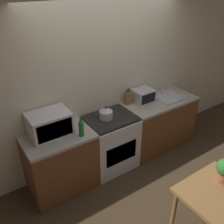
{
  "coord_description": "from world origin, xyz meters",
  "views": [
    {
      "loc": [
        -1.93,
        -2.03,
        2.79
      ],
      "look_at": [
        -0.21,
        0.52,
        1.05
      ],
      "focal_mm": 40.0,
      "sensor_mm": 36.0,
      "label": 1
    }
  ],
  "objects_px": {
    "bottle": "(81,128)",
    "kettle": "(106,113)",
    "stove_range": "(110,142)",
    "dining_table": "(216,200)",
    "microwave": "(50,124)",
    "toaster_oven": "(143,95)"
  },
  "relations": [
    {
      "from": "bottle",
      "to": "kettle",
      "type": "bearing_deg",
      "value": 20.61
    },
    {
      "from": "stove_range",
      "to": "dining_table",
      "type": "distance_m",
      "value": 1.75
    },
    {
      "from": "bottle",
      "to": "dining_table",
      "type": "height_order",
      "value": "bottle"
    },
    {
      "from": "stove_range",
      "to": "bottle",
      "type": "xyz_separation_m",
      "value": [
        -0.57,
        -0.17,
        0.56
      ]
    },
    {
      "from": "stove_range",
      "to": "kettle",
      "type": "height_order",
      "value": "kettle"
    },
    {
      "from": "stove_range",
      "to": "microwave",
      "type": "xyz_separation_m",
      "value": [
        -0.89,
        0.09,
        0.61
      ]
    },
    {
      "from": "stove_range",
      "to": "microwave",
      "type": "height_order",
      "value": "microwave"
    },
    {
      "from": "kettle",
      "to": "dining_table",
      "type": "distance_m",
      "value": 1.79
    },
    {
      "from": "microwave",
      "to": "dining_table",
      "type": "height_order",
      "value": "microwave"
    },
    {
      "from": "microwave",
      "to": "bottle",
      "type": "distance_m",
      "value": 0.42
    },
    {
      "from": "microwave",
      "to": "bottle",
      "type": "bearing_deg",
      "value": -39.87
    },
    {
      "from": "stove_range",
      "to": "bottle",
      "type": "height_order",
      "value": "bottle"
    },
    {
      "from": "toaster_oven",
      "to": "dining_table",
      "type": "distance_m",
      "value": 1.97
    },
    {
      "from": "kettle",
      "to": "toaster_oven",
      "type": "bearing_deg",
      "value": 8.97
    },
    {
      "from": "stove_range",
      "to": "bottle",
      "type": "distance_m",
      "value": 0.82
    },
    {
      "from": "bottle",
      "to": "dining_table",
      "type": "xyz_separation_m",
      "value": [
        0.79,
        -1.55,
        -0.36
      ]
    },
    {
      "from": "toaster_oven",
      "to": "kettle",
      "type": "bearing_deg",
      "value": -171.03
    },
    {
      "from": "stove_range",
      "to": "bottle",
      "type": "relative_size",
      "value": 3.16
    },
    {
      "from": "dining_table",
      "to": "toaster_oven",
      "type": "bearing_deg",
      "value": 74.17
    },
    {
      "from": "kettle",
      "to": "dining_table",
      "type": "relative_size",
      "value": 0.26
    },
    {
      "from": "kettle",
      "to": "dining_table",
      "type": "height_order",
      "value": "kettle"
    },
    {
      "from": "kettle",
      "to": "bottle",
      "type": "relative_size",
      "value": 0.71
    }
  ]
}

